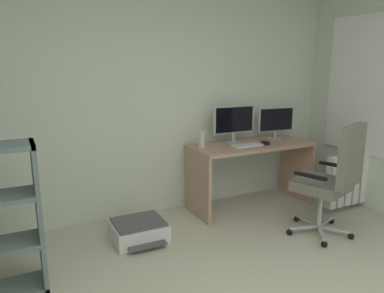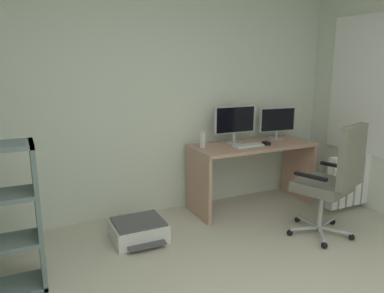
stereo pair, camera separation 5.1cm
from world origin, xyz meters
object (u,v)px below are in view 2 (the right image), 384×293
at_px(monitor_secondary, 277,121).
at_px(radiator, 359,179).
at_px(desktop_speaker, 202,140).
at_px(printer, 139,230).
at_px(computer_mouse, 266,143).
at_px(keyboard, 248,145).
at_px(monitor_main, 235,121).
at_px(office_chair, 334,177).
at_px(desk, 252,161).

bearing_deg(monitor_secondary, radiator, -47.95).
height_order(monitor_secondary, desktop_speaker, monitor_secondary).
bearing_deg(printer, computer_mouse, 5.29).
bearing_deg(keyboard, desktop_speaker, 159.18).
bearing_deg(printer, monitor_secondary, 11.49).
bearing_deg(keyboard, computer_mouse, -5.01).
bearing_deg(keyboard, monitor_main, 100.47).
xyz_separation_m(monitor_main, printer, (-1.28, -0.38, -0.91)).
xyz_separation_m(keyboard, radiator, (1.20, -0.49, -0.41)).
bearing_deg(monitor_secondary, keyboard, -158.25).
height_order(monitor_secondary, office_chair, monitor_secondary).
bearing_deg(desktop_speaker, office_chair, -52.74).
height_order(office_chair, printer, office_chair).
relative_size(computer_mouse, printer, 0.20).
bearing_deg(desk, desktop_speaker, 171.55).
xyz_separation_m(monitor_secondary, keyboard, (-0.55, -0.22, -0.20)).
height_order(monitor_secondary, printer, monitor_secondary).
distance_m(monitor_main, office_chair, 1.26).
bearing_deg(printer, monitor_main, 16.61).
relative_size(monitor_main, keyboard, 1.51).
xyz_separation_m(computer_mouse, desktop_speaker, (-0.71, 0.19, 0.07)).
height_order(desk, printer, desk).
distance_m(desk, monitor_secondary, 0.62).
bearing_deg(monitor_secondary, monitor_main, -180.00).
distance_m(monitor_main, printer, 1.61).
distance_m(desk, radiator, 1.24).
height_order(monitor_main, keyboard, monitor_main).
relative_size(monitor_main, monitor_secondary, 1.08).
height_order(keyboard, radiator, keyboard).
relative_size(keyboard, office_chair, 0.31).
relative_size(desk, computer_mouse, 14.08).
bearing_deg(desktop_speaker, monitor_main, 6.27).
relative_size(office_chair, radiator, 1.24).
distance_m(desktop_speaker, printer, 1.17).
xyz_separation_m(monitor_main, keyboard, (0.04, -0.22, -0.24)).
height_order(desk, office_chair, office_chair).
bearing_deg(office_chair, monitor_main, 109.03).
bearing_deg(computer_mouse, office_chair, -75.72).
distance_m(monitor_main, desktop_speaker, 0.47).
bearing_deg(desktop_speaker, desk, -8.45).
distance_m(desktop_speaker, radiator, 1.86).
height_order(monitor_main, desktop_speaker, monitor_main).
height_order(keyboard, office_chair, office_chair).
bearing_deg(desktop_speaker, printer, -158.44).
distance_m(monitor_main, computer_mouse, 0.43).
height_order(computer_mouse, printer, computer_mouse).
xyz_separation_m(desk, printer, (-1.44, -0.25, -0.45)).
bearing_deg(printer, keyboard, 6.91).
bearing_deg(office_chair, computer_mouse, 97.31).
bearing_deg(monitor_main, keyboard, -78.63).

